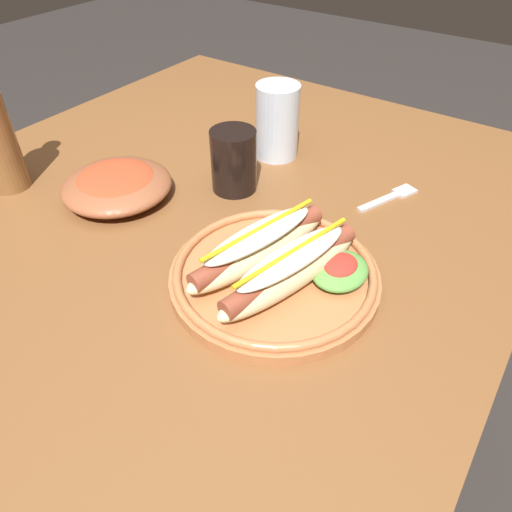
% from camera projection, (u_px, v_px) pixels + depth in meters
% --- Properties ---
extents(ground_plane, '(8.00, 8.00, 0.00)m').
position_uv_depth(ground_plane, '(197.00, 470.00, 1.19)').
color(ground_plane, '#2D2826').
extents(dining_table, '(1.35, 0.97, 0.74)m').
position_uv_depth(dining_table, '(165.00, 282.00, 0.77)').
color(dining_table, brown).
rests_on(dining_table, ground_plane).
extents(hot_dog_plate, '(0.28, 0.28, 0.08)m').
position_uv_depth(hot_dog_plate, '(278.00, 267.00, 0.62)').
color(hot_dog_plate, '#B77042').
rests_on(hot_dog_plate, dining_table).
extents(fork, '(0.12, 0.06, 0.00)m').
position_uv_depth(fork, '(391.00, 197.00, 0.79)').
color(fork, silver).
rests_on(fork, dining_table).
extents(soda_cup, '(0.08, 0.08, 0.10)m').
position_uv_depth(soda_cup, '(234.00, 161.00, 0.78)').
color(soda_cup, black).
rests_on(soda_cup, dining_table).
extents(water_cup, '(0.08, 0.08, 0.13)m').
position_uv_depth(water_cup, '(277.00, 121.00, 0.86)').
color(water_cup, silver).
rests_on(water_cup, dining_table).
extents(side_bowl, '(0.18, 0.18, 0.05)m').
position_uv_depth(side_bowl, '(117.00, 184.00, 0.78)').
color(side_bowl, brown).
rests_on(side_bowl, dining_table).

